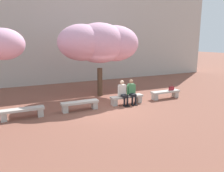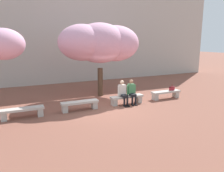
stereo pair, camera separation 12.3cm
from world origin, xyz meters
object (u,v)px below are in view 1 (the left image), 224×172
stone_bench_near_west (80,104)px  stone_bench_center (127,98)px  person_seated_left (123,92)px  handbag (171,88)px  stone_bench_west_end (22,112)px  person_seated_right (132,91)px  cherry_tree_main (99,43)px  stone_bench_near_east (165,93)px

stone_bench_near_west → stone_bench_center: (2.57, 0.00, 0.00)m
person_seated_left → handbag: size_ratio=3.81×
stone_bench_west_end → person_seated_right: size_ratio=1.40×
stone_bench_near_west → handbag: bearing=-0.0°
cherry_tree_main → person_seated_right: bearing=-70.4°
cherry_tree_main → stone_bench_west_end: bearing=-153.1°
stone_bench_near_west → person_seated_right: person_seated_right is taller
person_seated_left → stone_bench_west_end: bearing=179.4°
stone_bench_near_west → stone_bench_center: size_ratio=1.00×
stone_bench_center → person_seated_right: size_ratio=1.40×
person_seated_left → cherry_tree_main: 3.43m
stone_bench_west_end → cherry_tree_main: (4.56, 2.32, 2.85)m
person_seated_left → person_seated_right: same height
stone_bench_near_west → stone_bench_near_east: 5.14m
person_seated_right → handbag: person_seated_right is taller
stone_bench_near_west → person_seated_right: 2.86m
handbag → cherry_tree_main: bearing=147.0°
stone_bench_center → cherry_tree_main: 3.72m
handbag → stone_bench_near_west: bearing=180.0°
stone_bench_west_end → stone_bench_near_east: size_ratio=1.00×
person_seated_left → cherry_tree_main: (-0.30, 2.37, 2.45)m
person_seated_left → handbag: bearing=0.9°
stone_bench_near_west → handbag: (5.57, -0.00, 0.28)m
handbag → cherry_tree_main: cherry_tree_main is taller
stone_bench_near_east → stone_bench_near_west: bearing=180.0°
stone_bench_near_west → stone_bench_center: bearing=0.0°
person_seated_left → person_seated_right: (0.54, 0.00, 0.00)m
stone_bench_west_end → cherry_tree_main: bearing=26.9°
person_seated_right → person_seated_left: bearing=-180.0°
stone_bench_center → person_seated_left: bearing=-168.9°
stone_bench_center → person_seated_right: bearing=-11.2°
stone_bench_west_end → stone_bench_near_east: (7.71, 0.00, 0.00)m
stone_bench_center → stone_bench_near_east: same height
stone_bench_west_end → stone_bench_near_west: same height
stone_bench_near_west → cherry_tree_main: bearing=49.3°
stone_bench_west_end → stone_bench_center: (5.14, 0.00, 0.00)m
stone_bench_near_west → cherry_tree_main: cherry_tree_main is taller
person_seated_left → handbag: 3.27m
stone_bench_near_east → person_seated_left: person_seated_left is taller
stone_bench_near_west → person_seated_left: size_ratio=1.40×
person_seated_right → cherry_tree_main: 3.51m
stone_bench_center → stone_bench_west_end: bearing=180.0°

